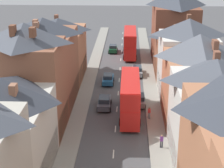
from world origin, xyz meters
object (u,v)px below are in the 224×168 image
Objects in this scene: car_mid_white at (113,48)px; pedestrian_far_left at (162,141)px; car_far_grey at (139,100)px; pedestrian_far_right at (149,112)px; double_decker_bus_lead at (130,42)px; double_decker_bus_mid_street at (130,97)px; car_parked_left_b at (137,71)px; car_mid_black at (104,102)px; car_parked_left_a at (108,79)px.

pedestrian_far_left reaches higher than car_mid_white.
car_far_grey is 2.55× the size of pedestrian_far_right.
car_mid_white is (-3.59, 2.39, -1.98)m from double_decker_bus_lead.
double_decker_bus_mid_street is at bearing 158.74° from pedestrian_far_right.
car_parked_left_b is (1.31, -12.34, -1.97)m from double_decker_bus_lead.
pedestrian_far_left is (3.57, -8.48, -1.78)m from double_decker_bus_mid_street.
car_mid_black reaches higher than car_mid_white.
car_far_grey is at bearing -87.05° from double_decker_bus_lead.
pedestrian_far_left is (2.26, -12.18, 0.21)m from car_far_grey.
car_far_grey is (1.31, 3.70, -1.99)m from double_decker_bus_mid_street.
car_mid_white is 28.21m from car_far_grey.
pedestrian_far_right is at bearing 97.81° from pedestrian_far_left.
pedestrian_far_right reaches higher than car_parked_left_a.
car_parked_left_a is 0.93× the size of car_parked_left_b.
car_parked_left_b is 2.79× the size of pedestrian_far_left.
double_decker_bus_lead reaches higher than car_parked_left_a.
double_decker_bus_lead is 12.57m from car_parked_left_b.
car_far_grey is (-0.00, -13.05, -0.02)m from car_parked_left_b.
car_mid_white is at bearing 90.00° from car_mid_black.
double_decker_bus_lead is 6.71× the size of pedestrian_far_right.
car_parked_left_a is at bearing -102.07° from double_decker_bus_lead.
car_parked_left_b reaches higher than car_far_grey.
car_mid_white reaches higher than car_far_grey.
double_decker_bus_mid_street reaches higher than car_parked_left_a.
car_far_grey is (4.90, -8.60, -0.01)m from car_parked_left_a.
double_decker_bus_lead and double_decker_bus_mid_street have the same top height.
double_decker_bus_mid_street is 2.63× the size of car_far_grey.
pedestrian_far_left is (7.16, -11.06, 0.20)m from car_mid_black.
car_parked_left_b is at bearing 70.92° from car_mid_black.
double_decker_bus_lead reaches higher than car_parked_left_b.
car_mid_white is 33.05m from pedestrian_far_right.
car_far_grey is at bearing -60.33° from car_parked_left_a.
double_decker_bus_mid_street is 2.43× the size of car_mid_black.
car_mid_white is at bearing 90.00° from car_parked_left_a.
double_decker_bus_mid_street is at bearing -90.00° from double_decker_bus_lead.
double_decker_bus_lead is 2.63× the size of car_far_grey.
double_decker_bus_lead is 26.82m from car_mid_black.
double_decker_bus_lead is 2.40× the size of car_parked_left_b.
pedestrian_far_left is (2.26, -25.23, 0.19)m from car_parked_left_b.
pedestrian_far_left is at bearing -84.87° from car_parked_left_b.
car_parked_left_b is at bearing 42.24° from car_parked_left_a.
double_decker_bus_mid_street reaches higher than pedestrian_far_left.
pedestrian_far_right is at bearing -79.30° from car_mid_white.
car_mid_white is at bearing 96.51° from double_decker_bus_mid_street.
double_decker_bus_lead is at bearing 92.95° from car_far_grey.
car_mid_black is 1.08× the size of car_far_grey.
double_decker_bus_lead reaches higher than pedestrian_far_left.
pedestrian_far_left reaches higher than car_mid_black.
double_decker_bus_mid_street reaches higher than car_far_grey.
car_parked_left_b is (4.90, 14.17, 0.01)m from car_mid_black.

